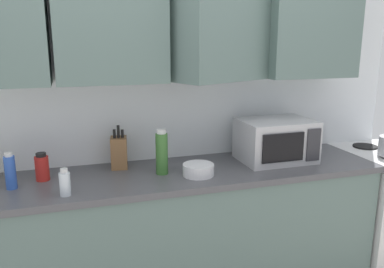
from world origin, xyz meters
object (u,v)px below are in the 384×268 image
(knife_block, at_px, (119,152))
(bowl_ceramic_small, at_px, (198,170))
(microwave, at_px, (276,140))
(bottle_green_oil, at_px, (162,153))
(bottle_red_sauce, at_px, (42,167))
(bottle_blue_cleaner, at_px, (10,172))
(bottle_clear_tall, at_px, (65,183))

(knife_block, distance_m, bowl_ceramic_small, 0.53)
(microwave, bearing_deg, bottle_green_oil, -176.82)
(bottle_green_oil, relative_size, bowl_ceramic_small, 1.47)
(bottle_red_sauce, height_order, bottle_green_oil, bottle_green_oil)
(knife_block, relative_size, bottle_blue_cleaner, 1.36)
(bowl_ceramic_small, bearing_deg, bottle_clear_tall, -173.11)
(bottle_red_sauce, relative_size, bottle_green_oil, 0.59)
(knife_block, bearing_deg, bottle_clear_tall, -130.70)
(bottle_red_sauce, bearing_deg, knife_block, 12.32)
(knife_block, xyz_separation_m, bottle_red_sauce, (-0.46, -0.10, -0.03))
(bottle_blue_cleaner, bearing_deg, bottle_green_oil, -0.18)
(knife_block, bearing_deg, bottle_blue_cleaner, -162.57)
(knife_block, distance_m, bottle_blue_cleaner, 0.64)
(bottle_clear_tall, bearing_deg, bowl_ceramic_small, 6.89)
(bottle_clear_tall, height_order, bottle_green_oil, bottle_green_oil)
(microwave, xyz_separation_m, knife_block, (-1.03, 0.15, -0.04))
(microwave, height_order, bowl_ceramic_small, microwave)
(microwave, bearing_deg, knife_block, 171.68)
(bottle_red_sauce, bearing_deg, bowl_ceramic_small, -12.07)
(knife_block, bearing_deg, microwave, -8.32)
(bottle_blue_cleaner, bearing_deg, bowl_ceramic_small, -5.35)
(bottle_red_sauce, bearing_deg, bottle_blue_cleaner, -149.29)
(knife_block, relative_size, bottle_red_sauce, 1.69)
(bottle_blue_cleaner, bearing_deg, knife_block, 17.43)
(bottle_red_sauce, bearing_deg, microwave, -1.97)
(knife_block, xyz_separation_m, bottle_blue_cleaner, (-0.61, -0.19, -0.01))
(bottle_blue_cleaner, bearing_deg, bottle_red_sauce, 30.71)
(bottle_clear_tall, relative_size, bowl_ceramic_small, 0.79)
(bottle_clear_tall, xyz_separation_m, bottle_green_oil, (0.56, 0.19, 0.07))
(bottle_green_oil, bearing_deg, knife_block, 140.19)
(knife_block, relative_size, bottle_green_oil, 1.01)
(microwave, height_order, bottle_clear_tall, microwave)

